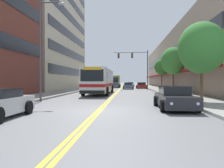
{
  "coord_description": "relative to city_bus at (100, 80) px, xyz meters",
  "views": [
    {
      "loc": [
        1.59,
        -11.79,
        1.65
      ],
      "look_at": [
        -0.18,
        12.25,
        1.27
      ],
      "focal_mm": 35.0,
      "sensor_mm": 36.0,
      "label": 1
    }
  ],
  "objects": [
    {
      "name": "sidewalk_right",
      "position": [
        9.17,
        21.64,
        -1.63
      ],
      "size": [
        3.5,
        106.0,
        0.16
      ],
      "color": "gray",
      "rests_on": "ground_plane"
    },
    {
      "name": "centre_line",
      "position": [
        1.92,
        21.64,
        -1.71
      ],
      "size": [
        0.34,
        106.0,
        0.01
      ],
      "color": "yellow",
      "rests_on": "ground_plane"
    },
    {
      "name": "sidewalk_left",
      "position": [
        -5.33,
        21.64,
        -1.63
      ],
      "size": [
        3.5,
        106.0,
        0.16
      ],
      "color": "gray",
      "rests_on": "ground_plane"
    },
    {
      "name": "fire_hydrant",
      "position": [
        7.87,
        -9.26,
        -1.12
      ],
      "size": [
        0.32,
        0.24,
        0.88
      ],
      "color": "yellow",
      "rests_on": "sidewalk_right"
    },
    {
      "name": "car_charcoal_parked_right_foreground",
      "position": [
        6.22,
        -14.17,
        -1.09
      ],
      "size": [
        2.04,
        4.65,
        1.33
      ],
      "color": "#232328",
      "rests_on": "ground_plane"
    },
    {
      "name": "ground_plane",
      "position": [
        1.92,
        21.64,
        -1.71
      ],
      "size": [
        240.0,
        240.0,
        0.0
      ],
      "primitive_type": "plane",
      "color": "slate"
    },
    {
      "name": "office_tower_left",
      "position": [
        -13.31,
        13.92,
        11.76
      ],
      "size": [
        12.08,
        26.47,
        26.95
      ],
      "color": "beige",
      "rests_on": "ground_plane"
    },
    {
      "name": "city_bus",
      "position": [
        0.0,
        0.0,
        0.0
      ],
      "size": [
        2.88,
        12.09,
        3.02
      ],
      "color": "silver",
      "rests_on": "ground_plane"
    },
    {
      "name": "traffic_signal_mast",
      "position": [
        5.05,
        13.7,
        3.45
      ],
      "size": [
        6.42,
        0.38,
        7.26
      ],
      "color": "#47474C",
      "rests_on": "ground_plane"
    },
    {
      "name": "street_tree_right_mid",
      "position": [
        9.33,
        1.47,
        2.47
      ],
      "size": [
        3.19,
        3.19,
        5.78
      ],
      "color": "brown",
      "rests_on": "sidewalk_right"
    },
    {
      "name": "car_champagne_parked_left_near",
      "position": [
        -2.36,
        16.29,
        -1.1
      ],
      "size": [
        2.08,
        4.78,
        1.31
      ],
      "color": "beige",
      "rests_on": "ground_plane"
    },
    {
      "name": "street_tree_right_near",
      "position": [
        8.71,
        -11.28,
        2.25
      ],
      "size": [
        3.31,
        3.31,
        5.63
      ],
      "color": "brown",
      "rests_on": "sidewalk_right"
    },
    {
      "name": "car_red_parked_right_mid",
      "position": [
        6.35,
        18.98,
        -1.12
      ],
      "size": [
        2.2,
        4.42,
        1.28
      ],
      "color": "maroon",
      "rests_on": "ground_plane"
    },
    {
      "name": "storefront_row_right",
      "position": [
        15.15,
        21.64,
        3.57
      ],
      "size": [
        9.1,
        68.0,
        10.57
      ],
      "color": "gray",
      "rests_on": "ground_plane"
    },
    {
      "name": "street_tree_right_far",
      "position": [
        9.26,
        10.64,
        2.24
      ],
      "size": [
        2.47,
        2.47,
        5.17
      ],
      "color": "brown",
      "rests_on": "sidewalk_right"
    },
    {
      "name": "box_truck",
      "position": [
        0.27,
        25.69,
        -0.22
      ],
      "size": [
        2.65,
        7.85,
        2.86
      ],
      "color": "#475675",
      "rests_on": "ground_plane"
    },
    {
      "name": "street_lamp_left_near",
      "position": [
        -3.11,
        -10.41,
        2.97
      ],
      "size": [
        2.06,
        0.28,
        7.92
      ],
      "color": "#47474C",
      "rests_on": "ground_plane"
    },
    {
      "name": "car_slate_blue_moving_second",
      "position": [
        3.54,
        15.37,
        -1.1
      ],
      "size": [
        2.04,
        4.45,
        1.27
      ],
      "color": "#475675",
      "rests_on": "ground_plane"
    },
    {
      "name": "car_white_moving_lead",
      "position": [
        4.19,
        34.23,
        -1.14
      ],
      "size": [
        2.09,
        4.35,
        1.21
      ],
      "color": "white",
      "rests_on": "ground_plane"
    }
  ]
}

